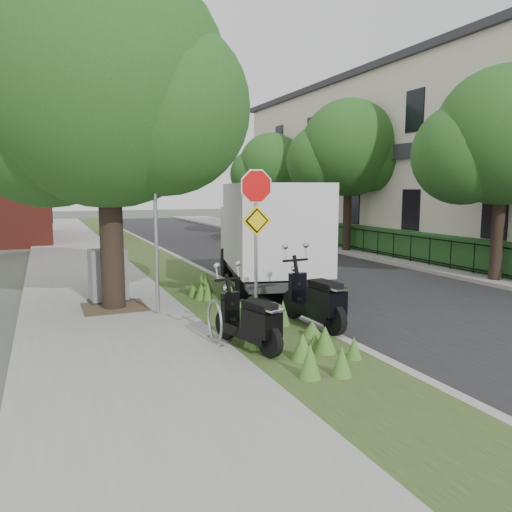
% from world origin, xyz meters
% --- Properties ---
extents(ground, '(120.00, 120.00, 0.00)m').
position_xyz_m(ground, '(0.00, 0.00, 0.00)').
color(ground, '#4C5147').
rests_on(ground, ground).
extents(sidewalk_near, '(3.50, 60.00, 0.12)m').
position_xyz_m(sidewalk_near, '(-4.25, 10.00, 0.06)').
color(sidewalk_near, gray).
rests_on(sidewalk_near, ground).
extents(verge, '(2.00, 60.00, 0.12)m').
position_xyz_m(verge, '(-1.50, 10.00, 0.06)').
color(verge, '#2D401B').
rests_on(verge, ground).
extents(kerb_near, '(0.20, 60.00, 0.13)m').
position_xyz_m(kerb_near, '(-0.50, 10.00, 0.07)').
color(kerb_near, '#9E9991').
rests_on(kerb_near, ground).
extents(road, '(7.00, 60.00, 0.01)m').
position_xyz_m(road, '(3.00, 10.00, 0.01)').
color(road, black).
rests_on(road, ground).
extents(kerb_far, '(0.20, 60.00, 0.13)m').
position_xyz_m(kerb_far, '(6.50, 10.00, 0.07)').
color(kerb_far, '#9E9991').
rests_on(kerb_far, ground).
extents(footpath_far, '(3.20, 60.00, 0.12)m').
position_xyz_m(footpath_far, '(8.20, 10.00, 0.06)').
color(footpath_far, gray).
rests_on(footpath_far, ground).
extents(street_tree_main, '(6.21, 5.54, 7.66)m').
position_xyz_m(street_tree_main, '(-4.08, 2.86, 4.80)').
color(street_tree_main, black).
rests_on(street_tree_main, ground).
extents(bare_post, '(0.08, 0.08, 4.00)m').
position_xyz_m(bare_post, '(-3.20, 1.80, 2.12)').
color(bare_post, '#A5A8AD').
rests_on(bare_post, ground).
extents(bike_hoop, '(0.06, 0.78, 0.77)m').
position_xyz_m(bike_hoop, '(-2.70, -0.60, 0.50)').
color(bike_hoop, '#A5A8AD').
rests_on(bike_hoop, ground).
extents(sign_assembly, '(0.94, 0.08, 3.22)m').
position_xyz_m(sign_assembly, '(-1.40, 0.58, 2.33)').
color(sign_assembly, '#A5A8AD').
rests_on(sign_assembly, ground).
extents(fence_far, '(0.04, 24.00, 1.00)m').
position_xyz_m(fence_far, '(7.20, 10.00, 0.67)').
color(fence_far, black).
rests_on(fence_far, ground).
extents(hedge_far, '(1.00, 24.00, 1.10)m').
position_xyz_m(hedge_far, '(7.90, 10.00, 0.67)').
color(hedge_far, '#1F4318').
rests_on(hedge_far, footpath_far).
extents(terrace_houses, '(7.40, 26.40, 8.20)m').
position_xyz_m(terrace_houses, '(11.49, 10.00, 4.16)').
color(terrace_houses, beige).
rests_on(terrace_houses, ground).
extents(far_tree_a, '(4.60, 4.10, 6.22)m').
position_xyz_m(far_tree_a, '(6.94, 2.05, 4.13)').
color(far_tree_a, black).
rests_on(far_tree_a, ground).
extents(far_tree_b, '(4.83, 4.31, 6.56)m').
position_xyz_m(far_tree_b, '(6.94, 10.05, 4.37)').
color(far_tree_b, black).
rests_on(far_tree_b, ground).
extents(far_tree_c, '(4.37, 3.89, 5.93)m').
position_xyz_m(far_tree_c, '(6.94, 18.04, 3.95)').
color(far_tree_c, black).
rests_on(far_tree_c, ground).
extents(scooter_near, '(0.66, 1.77, 0.86)m').
position_xyz_m(scooter_near, '(-2.25, -1.30, 0.54)').
color(scooter_near, black).
rests_on(scooter_near, ground).
extents(scooter_far, '(0.53, 2.02, 0.96)m').
position_xyz_m(scooter_far, '(-0.58, -0.59, 0.59)').
color(scooter_far, black).
rests_on(scooter_far, ground).
extents(box_truck, '(3.35, 5.91, 2.52)m').
position_xyz_m(box_truck, '(0.43, 3.93, 1.64)').
color(box_truck, '#262628').
rests_on(box_truck, ground).
extents(utility_cabinet, '(1.01, 0.73, 1.27)m').
position_xyz_m(utility_cabinet, '(-4.02, 3.50, 0.73)').
color(utility_cabinet, '#262628').
rests_on(utility_cabinet, ground).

